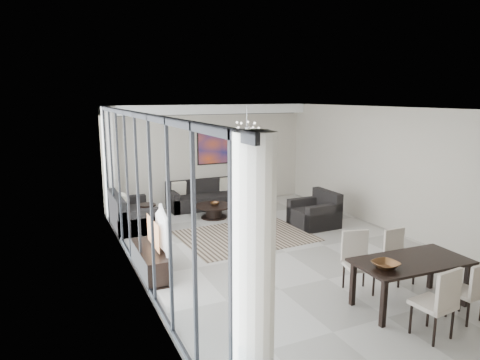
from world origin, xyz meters
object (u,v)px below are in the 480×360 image
television (157,230)px  dining_table (411,266)px  sofa_main (205,198)px  coffee_table (214,210)px  tv_console (150,261)px

television → dining_table: television is taller
sofa_main → dining_table: sofa_main is taller
coffee_table → dining_table: size_ratio=0.54×
television → tv_console: bearing=107.9°
dining_table → coffee_table: bearing=99.6°
sofa_main → dining_table: bearing=-83.3°
coffee_table → sofa_main: 1.11m
sofa_main → coffee_table: bearing=-98.7°
television → sofa_main: bearing=-22.1°
sofa_main → tv_console: (-2.50, -3.97, -0.03)m
sofa_main → television: (-2.34, -3.94, 0.53)m
tv_console → coffee_table: bearing=50.9°
tv_console → sofa_main: bearing=57.8°
coffee_table → television: size_ratio=0.84×
tv_console → dining_table: bearing=-40.6°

